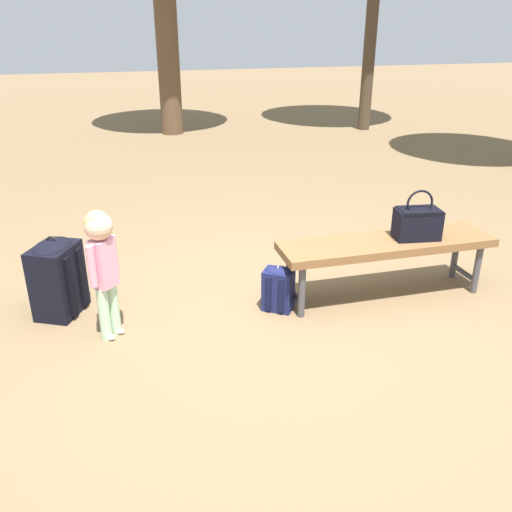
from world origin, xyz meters
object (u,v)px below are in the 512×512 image
backpack_large (57,275)px  backpack_small (278,287)px  handbag (417,222)px  child_standing (102,255)px  park_bench (387,247)px

backpack_large → backpack_small: size_ratio=1.68×
handbag → child_standing: 2.21m
park_bench → child_standing: size_ratio=1.84×
backpack_large → handbag: bearing=171.1°
park_bench → child_standing: (2.00, 0.03, 0.19)m
child_standing → park_bench: bearing=-179.0°
backpack_large → park_bench: bearing=170.7°
handbag → backpack_large: handbag is taller
child_standing → backpack_large: bearing=-51.6°
backpack_small → backpack_large: bearing=-13.7°
park_bench → handbag: 0.28m
child_standing → handbag: bearing=-179.7°
handbag → backpack_small: bearing=-1.9°
park_bench → child_standing: bearing=1.0°
park_bench → child_standing: 2.01m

